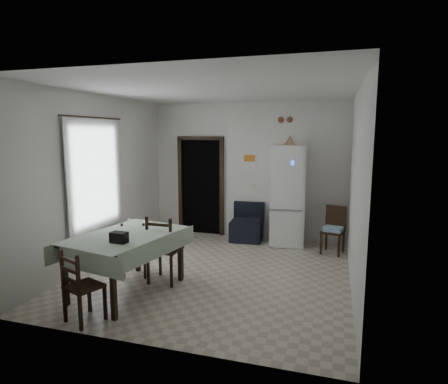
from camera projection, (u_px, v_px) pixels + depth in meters
ground at (215, 272)px, 6.11m from camera, size 4.50×4.50×0.00m
ceiling at (215, 89)px, 5.66m from camera, size 4.20×4.50×0.02m
wall_back at (247, 171)px, 8.02m from camera, size 4.20×0.02×2.90m
wall_front at (146, 213)px, 3.76m from camera, size 4.20×0.02×2.90m
wall_left at (100, 180)px, 6.48m from camera, size 0.02×4.50×2.90m
wall_right at (356, 190)px, 5.30m from camera, size 0.02×4.50×2.90m
doorway at (204, 186)px, 8.57m from camera, size 1.06×0.52×2.22m
window_recess at (90, 175)px, 6.29m from camera, size 0.10×1.20×1.60m
curtain at (95, 175)px, 6.26m from camera, size 0.02×1.45×1.85m
curtain_rod at (93, 117)px, 6.11m from camera, size 0.02×1.60×0.02m
calendar at (250, 163)px, 7.97m from camera, size 0.28×0.02×0.40m
calendar_image at (249, 158)px, 7.95m from camera, size 0.24×0.01×0.14m
light_switch at (254, 187)px, 8.02m from camera, size 0.08×0.02×0.12m
vent_left at (281, 120)px, 7.64m from camera, size 0.12×0.03×0.12m
vent_right at (290, 120)px, 7.59m from camera, size 0.12×0.03×0.12m
emergency_light at (314, 118)px, 7.43m from camera, size 0.25×0.07×0.09m
fridge at (288, 195)px, 7.52m from camera, size 0.72×0.72×2.02m
tan_cone at (290, 140)px, 7.34m from camera, size 0.24×0.24×0.18m
navy_seat at (247, 222)px, 7.86m from camera, size 0.69×0.67×0.79m
corner_chair at (333, 230)px, 7.00m from camera, size 0.47×0.47×0.89m
dining_table at (127, 263)px, 5.29m from camera, size 1.36×1.80×0.84m
black_bag at (119, 237)px, 4.81m from camera, size 0.23×0.15×0.14m
dining_chair_far_left at (135, 248)px, 5.92m from camera, size 0.49×0.49×0.88m
dining_chair_far_right at (165, 248)px, 5.66m from camera, size 0.46×0.46×1.04m
dining_chair_near_head at (84, 285)px, 4.45m from camera, size 0.49×0.49×0.90m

